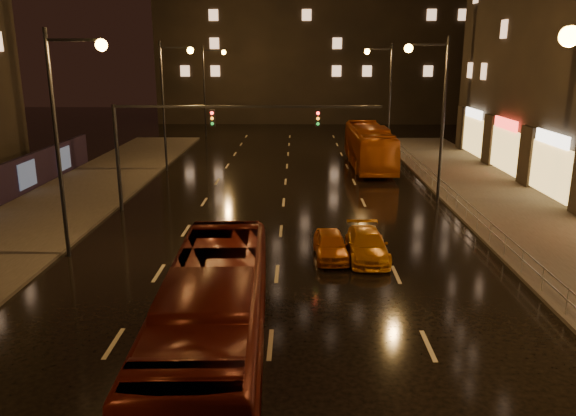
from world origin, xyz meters
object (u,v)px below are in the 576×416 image
Objects in this scene: bus_red at (213,325)px; taxi_far at (367,245)px; taxi_near at (331,245)px; bus_curb at (369,146)px.

bus_red reaches higher than taxi_far.
taxi_near is (3.87, 9.85, -1.01)m from bus_red.
bus_red is 10.63m from taxi_near.
taxi_far is (1.63, -0.00, 0.01)m from taxi_near.
taxi_far reaches higher than taxi_near.
bus_red is at bearing -119.39° from taxi_far.
bus_curb is (8.25, 31.64, 0.09)m from bus_red.
bus_curb is 3.42× the size of taxi_near.
bus_curb is 21.99m from taxi_far.
bus_curb is 22.25m from taxi_near.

